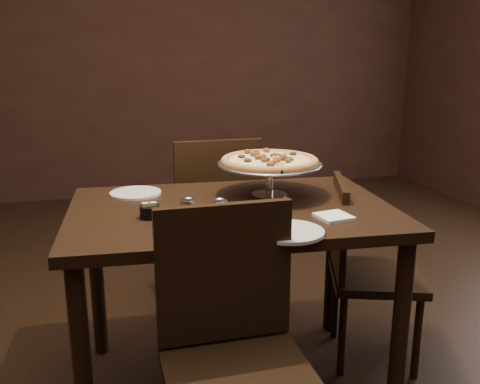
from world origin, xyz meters
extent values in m
cube|color=black|center=(0.00, 3.51, 1.40)|extent=(6.00, 0.02, 2.80)
cube|color=black|center=(0.03, 0.08, 0.81)|extent=(1.40, 1.00, 0.04)
cylinder|color=black|center=(-0.60, -0.24, 0.39)|extent=(0.07, 0.07, 0.78)
cylinder|color=black|center=(0.59, -0.34, 0.39)|extent=(0.07, 0.07, 0.78)
cylinder|color=black|center=(-0.53, 0.51, 0.39)|extent=(0.07, 0.07, 0.78)
cylinder|color=black|center=(0.66, 0.40, 0.39)|extent=(0.07, 0.07, 0.78)
cylinder|color=silver|center=(0.23, 0.21, 0.83)|extent=(0.16, 0.16, 0.01)
cylinder|color=silver|center=(0.23, 0.21, 0.90)|extent=(0.03, 0.03, 0.12)
cylinder|color=silver|center=(0.23, 0.21, 0.96)|extent=(0.11, 0.11, 0.01)
cylinder|color=#97979C|center=(0.23, 0.21, 0.97)|extent=(0.45, 0.45, 0.01)
torus|color=#97979C|center=(0.23, 0.21, 0.97)|extent=(0.46, 0.46, 0.01)
cylinder|color=#A76332|center=(0.23, 0.21, 0.98)|extent=(0.42, 0.42, 0.01)
torus|color=#A76332|center=(0.23, 0.21, 0.99)|extent=(0.43, 0.43, 0.04)
cylinder|color=#D6BE75|center=(0.23, 0.21, 0.99)|extent=(0.36, 0.36, 0.01)
cylinder|color=beige|center=(-0.07, -0.12, 0.87)|extent=(0.06, 0.06, 0.07)
cylinder|color=silver|center=(-0.07, -0.12, 0.91)|extent=(0.06, 0.06, 0.02)
ellipsoid|color=silver|center=(-0.07, -0.12, 0.93)|extent=(0.03, 0.03, 0.01)
cylinder|color=maroon|center=(-0.18, -0.08, 0.87)|extent=(0.06, 0.06, 0.07)
cylinder|color=silver|center=(-0.18, -0.08, 0.91)|extent=(0.06, 0.06, 0.02)
ellipsoid|color=silver|center=(-0.18, -0.08, 0.93)|extent=(0.03, 0.03, 0.01)
cylinder|color=black|center=(-0.31, 0.03, 0.85)|extent=(0.08, 0.08, 0.05)
cube|color=#D5BE7A|center=(-0.33, 0.03, 0.86)|extent=(0.03, 0.02, 0.05)
cube|color=#D5BE7A|center=(-0.30, 0.03, 0.86)|extent=(0.03, 0.02, 0.05)
cube|color=white|center=(0.37, -0.17, 0.84)|extent=(0.14, 0.14, 0.01)
cylinder|color=silver|center=(-0.34, 0.40, 0.83)|extent=(0.23, 0.23, 0.01)
cylinder|color=silver|center=(0.14, -0.29, 0.83)|extent=(0.25, 0.25, 0.01)
cone|color=silver|center=(0.26, 0.03, 0.98)|extent=(0.15, 0.15, 0.00)
cylinder|color=black|center=(0.26, 0.03, 0.98)|extent=(0.11, 0.08, 0.02)
cube|color=black|center=(0.13, 0.91, 0.48)|extent=(0.48, 0.48, 0.04)
cube|color=black|center=(0.12, 0.70, 0.76)|extent=(0.47, 0.04, 0.49)
cylinder|color=black|center=(0.32, 1.10, 0.23)|extent=(0.04, 0.04, 0.46)
cylinder|color=black|center=(-0.06, 1.11, 0.23)|extent=(0.04, 0.04, 0.46)
cylinder|color=black|center=(0.31, 0.72, 0.23)|extent=(0.04, 0.04, 0.46)
cylinder|color=black|center=(-0.07, 0.73, 0.23)|extent=(0.04, 0.04, 0.46)
cube|color=black|center=(-0.12, -0.58, 0.47)|extent=(0.46, 0.46, 0.04)
cube|color=black|center=(-0.12, -0.37, 0.74)|extent=(0.46, 0.04, 0.48)
cube|color=black|center=(0.74, 0.10, 0.42)|extent=(0.53, 0.53, 0.04)
cube|color=black|center=(0.56, 0.17, 0.67)|extent=(0.17, 0.40, 0.43)
cylinder|color=black|center=(0.84, -0.11, 0.20)|extent=(0.04, 0.04, 0.40)
cylinder|color=black|center=(0.95, 0.20, 0.20)|extent=(0.04, 0.04, 0.40)
cylinder|color=black|center=(0.53, 0.00, 0.20)|extent=(0.04, 0.04, 0.40)
cylinder|color=black|center=(0.64, 0.32, 0.20)|extent=(0.04, 0.04, 0.40)
camera|label=1|loc=(-0.52, -1.96, 1.46)|focal=40.00mm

